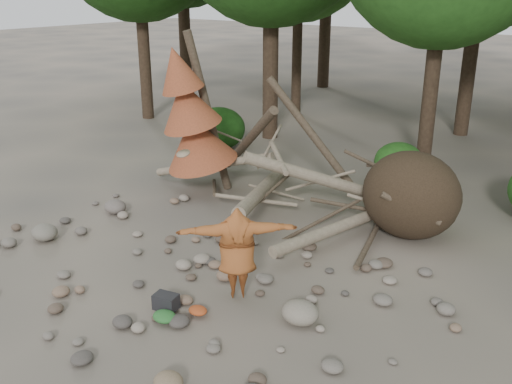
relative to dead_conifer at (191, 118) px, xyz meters
The scene contains 13 objects.
ground 5.05m from the dead_conifer, 47.26° to the right, with size 120.00×120.00×0.00m, color #514C44.
deadfall_pile 5.33m from the dead_conifer, ahead, with size 8.55×5.24×3.30m.
dead_conifer is the anchor object (origin of this frame).
bush_left 4.72m from the dead_conifer, 121.92° to the left, with size 1.80×1.80×1.44m, color #1B4713.
bush_mid 6.11m from the dead_conifer, 48.52° to the left, with size 1.40×1.40×1.12m, color #245A1A.
frisbee_thrower 5.73m from the dead_conifer, 39.04° to the right, with size 2.56×1.86×2.44m.
backpack 6.21m from the dead_conifer, 51.84° to the right, with size 0.41×0.28×0.28m, color black.
cloth_green 6.57m from the dead_conifer, 51.70° to the right, with size 0.43×0.36×0.16m, color #266128.
cloth_orange 6.40m from the dead_conifer, 46.51° to the right, with size 0.35×0.29×0.13m, color #A1401B.
boulder_front_left 4.64m from the dead_conifer, 98.98° to the right, with size 0.61×0.55×0.37m, color slate.
boulder_front_right 8.18m from the dead_conifer, 49.71° to the right, with size 0.45×0.40×0.27m, color #7F6A4F.
boulder_mid_right 6.94m from the dead_conifer, 31.61° to the right, with size 0.65×0.59×0.39m, color gray.
boulder_mid_left 2.99m from the dead_conifer, 106.30° to the right, with size 0.57×0.51×0.34m, color #6A6059.
Camera 1 is at (6.99, -7.20, 5.44)m, focal length 40.00 mm.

